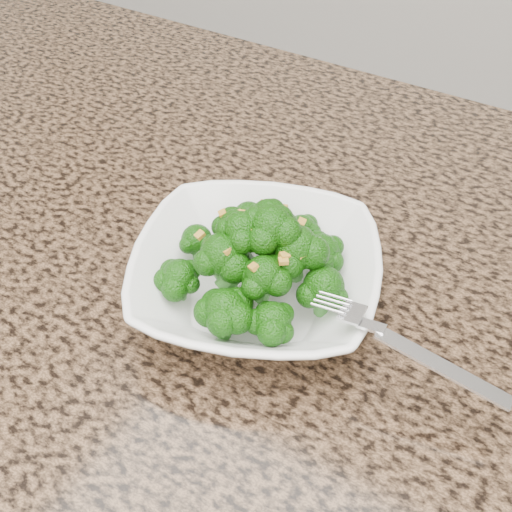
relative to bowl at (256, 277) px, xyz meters
The scene contains 5 objects.
granite_counter 0.11m from the bowl, 126.59° to the right, with size 1.64×1.04×0.03m, color brown.
bowl is the anchor object (origin of this frame).
broccoli_pile 0.06m from the bowl, behind, with size 0.18×0.18×0.06m, color #145009, non-canonical shape.
garlic_topping 0.09m from the bowl, ahead, with size 0.11×0.11×0.01m, color gold, non-canonical shape.
fork 0.13m from the bowl, 12.84° to the right, with size 0.17×0.03×0.01m, color silver, non-canonical shape.
Camera 1 is at (0.26, 0.05, 1.31)m, focal length 45.00 mm.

